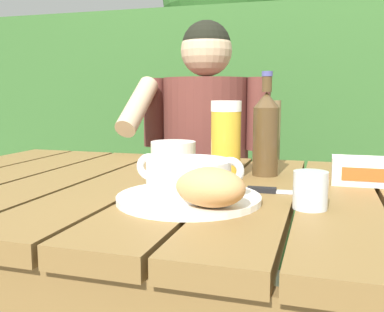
{
  "coord_description": "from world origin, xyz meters",
  "views": [
    {
      "loc": [
        0.28,
        -0.89,
        0.96
      ],
      "look_at": [
        0.02,
        -0.04,
        0.83
      ],
      "focal_mm": 40.87,
      "sensor_mm": 36.0,
      "label": 1
    }
  ],
  "objects_px": {
    "water_glass_small": "(310,190)",
    "serving_plate": "(189,198)",
    "beer_glass": "(226,140)",
    "table_knife": "(275,191)",
    "person_eating": "(202,157)",
    "bread_roll": "(210,187)",
    "diner_bowl": "(173,151)",
    "beer_bottle": "(266,132)",
    "butter_tub": "(362,171)",
    "chair_near_diner": "(215,208)",
    "soup_bowl": "(189,177)"
  },
  "relations": [
    {
      "from": "serving_plate",
      "to": "soup_bowl",
      "type": "bearing_deg",
      "value": -126.87
    },
    {
      "from": "butter_tub",
      "to": "table_knife",
      "type": "bearing_deg",
      "value": -138.8
    },
    {
      "from": "chair_near_diner",
      "to": "diner_bowl",
      "type": "distance_m",
      "value": 0.62
    },
    {
      "from": "beer_glass",
      "to": "table_knife",
      "type": "relative_size",
      "value": 1.27
    },
    {
      "from": "bread_roll",
      "to": "diner_bowl",
      "type": "xyz_separation_m",
      "value": [
        -0.25,
        0.54,
        -0.02
      ]
    },
    {
      "from": "chair_near_diner",
      "to": "serving_plate",
      "type": "bearing_deg",
      "value": -79.05
    },
    {
      "from": "beer_glass",
      "to": "serving_plate",
      "type": "bearing_deg",
      "value": -94.22
    },
    {
      "from": "person_eating",
      "to": "water_glass_small",
      "type": "xyz_separation_m",
      "value": [
        0.41,
        -0.79,
        0.07
      ]
    },
    {
      "from": "butter_tub",
      "to": "serving_plate",
      "type": "bearing_deg",
      "value": -139.96
    },
    {
      "from": "bread_roll",
      "to": "diner_bowl",
      "type": "relative_size",
      "value": 1.06
    },
    {
      "from": "beer_glass",
      "to": "table_knife",
      "type": "distance_m",
      "value": 0.2
    },
    {
      "from": "diner_bowl",
      "to": "person_eating",
      "type": "bearing_deg",
      "value": 90.49
    },
    {
      "from": "chair_near_diner",
      "to": "bread_roll",
      "type": "relative_size",
      "value": 6.52
    },
    {
      "from": "soup_bowl",
      "to": "bread_roll",
      "type": "distance_m",
      "value": 0.09
    },
    {
      "from": "serving_plate",
      "to": "beer_bottle",
      "type": "relative_size",
      "value": 1.07
    },
    {
      "from": "butter_tub",
      "to": "diner_bowl",
      "type": "xyz_separation_m",
      "value": [
        -0.51,
        0.2,
        -0.0
      ]
    },
    {
      "from": "diner_bowl",
      "to": "water_glass_small",
      "type": "bearing_deg",
      "value": -48.09
    },
    {
      "from": "beer_bottle",
      "to": "chair_near_diner",
      "type": "bearing_deg",
      "value": 112.87
    },
    {
      "from": "serving_plate",
      "to": "beer_glass",
      "type": "relative_size",
      "value": 1.47
    },
    {
      "from": "person_eating",
      "to": "water_glass_small",
      "type": "distance_m",
      "value": 0.9
    },
    {
      "from": "chair_near_diner",
      "to": "soup_bowl",
      "type": "height_order",
      "value": "chair_near_diner"
    },
    {
      "from": "beer_glass",
      "to": "butter_tub",
      "type": "xyz_separation_m",
      "value": [
        0.3,
        0.03,
        -0.06
      ]
    },
    {
      "from": "water_glass_small",
      "to": "serving_plate",
      "type": "bearing_deg",
      "value": -176.89
    },
    {
      "from": "beer_bottle",
      "to": "butter_tub",
      "type": "relative_size",
      "value": 1.93
    },
    {
      "from": "chair_near_diner",
      "to": "soup_bowl",
      "type": "distance_m",
      "value": 1.07
    },
    {
      "from": "person_eating",
      "to": "butter_tub",
      "type": "relative_size",
      "value": 9.45
    },
    {
      "from": "chair_near_diner",
      "to": "diner_bowl",
      "type": "xyz_separation_m",
      "value": [
        -0.0,
        -0.53,
        0.31
      ]
    },
    {
      "from": "beer_bottle",
      "to": "bread_roll",
      "type": "bearing_deg",
      "value": -96.6
    },
    {
      "from": "serving_plate",
      "to": "beer_glass",
      "type": "height_order",
      "value": "beer_glass"
    },
    {
      "from": "chair_near_diner",
      "to": "serving_plate",
      "type": "relative_size",
      "value": 3.48
    },
    {
      "from": "person_eating",
      "to": "diner_bowl",
      "type": "bearing_deg",
      "value": -89.51
    },
    {
      "from": "table_knife",
      "to": "diner_bowl",
      "type": "bearing_deg",
      "value": 133.91
    },
    {
      "from": "serving_plate",
      "to": "soup_bowl",
      "type": "relative_size",
      "value": 1.3
    },
    {
      "from": "table_knife",
      "to": "person_eating",
      "type": "bearing_deg",
      "value": 116.41
    },
    {
      "from": "person_eating",
      "to": "serving_plate",
      "type": "bearing_deg",
      "value": -76.28
    },
    {
      "from": "water_glass_small",
      "to": "beer_bottle",
      "type": "bearing_deg",
      "value": 111.63
    },
    {
      "from": "chair_near_diner",
      "to": "table_knife",
      "type": "bearing_deg",
      "value": -69.02
    },
    {
      "from": "water_glass_small",
      "to": "diner_bowl",
      "type": "height_order",
      "value": "water_glass_small"
    },
    {
      "from": "chair_near_diner",
      "to": "beer_bottle",
      "type": "distance_m",
      "value": 0.85
    },
    {
      "from": "beer_bottle",
      "to": "table_knife",
      "type": "relative_size",
      "value": 1.75
    },
    {
      "from": "beer_bottle",
      "to": "diner_bowl",
      "type": "xyz_separation_m",
      "value": [
        -0.29,
        0.17,
        -0.08
      ]
    },
    {
      "from": "soup_bowl",
      "to": "butter_tub",
      "type": "relative_size",
      "value": 1.59
    },
    {
      "from": "water_glass_small",
      "to": "butter_tub",
      "type": "bearing_deg",
      "value": 68.03
    },
    {
      "from": "table_knife",
      "to": "bread_roll",
      "type": "bearing_deg",
      "value": -115.46
    },
    {
      "from": "soup_bowl",
      "to": "table_knife",
      "type": "bearing_deg",
      "value": 38.59
    },
    {
      "from": "chair_near_diner",
      "to": "soup_bowl",
      "type": "relative_size",
      "value": 4.51
    },
    {
      "from": "soup_bowl",
      "to": "table_knife",
      "type": "height_order",
      "value": "soup_bowl"
    },
    {
      "from": "beer_glass",
      "to": "table_knife",
      "type": "xyz_separation_m",
      "value": [
        0.13,
        -0.12,
        -0.09
      ]
    },
    {
      "from": "person_eating",
      "to": "beer_bottle",
      "type": "relative_size",
      "value": 4.9
    },
    {
      "from": "serving_plate",
      "to": "water_glass_small",
      "type": "bearing_deg",
      "value": 3.11
    }
  ]
}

